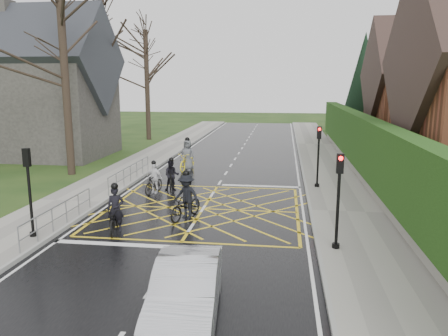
% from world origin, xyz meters
% --- Properties ---
extents(ground, '(120.00, 120.00, 0.00)m').
position_xyz_m(ground, '(0.00, 0.00, 0.00)').
color(ground, black).
rests_on(ground, ground).
extents(road, '(9.00, 80.00, 0.01)m').
position_xyz_m(road, '(0.00, 0.00, 0.01)').
color(road, black).
rests_on(road, ground).
extents(sidewalk_right, '(3.00, 80.00, 0.15)m').
position_xyz_m(sidewalk_right, '(6.00, 0.00, 0.07)').
color(sidewalk_right, gray).
rests_on(sidewalk_right, ground).
extents(sidewalk_left, '(3.00, 80.00, 0.15)m').
position_xyz_m(sidewalk_left, '(-6.00, 0.00, 0.07)').
color(sidewalk_left, gray).
rests_on(sidewalk_left, ground).
extents(stone_wall, '(0.50, 38.00, 0.70)m').
position_xyz_m(stone_wall, '(7.75, 6.00, 0.35)').
color(stone_wall, slate).
rests_on(stone_wall, ground).
extents(hedge, '(0.90, 38.00, 2.80)m').
position_xyz_m(hedge, '(7.75, 6.00, 2.10)').
color(hedge, '#193A0F').
rests_on(hedge, stone_wall).
extents(house_far, '(9.80, 8.80, 10.30)m').
position_xyz_m(house_far, '(14.75, 18.00, 4.36)').
color(house_far, brown).
rests_on(house_far, ground).
extents(conifer, '(4.60, 4.60, 10.00)m').
position_xyz_m(conifer, '(10.75, 26.00, 4.99)').
color(conifer, black).
rests_on(conifer, ground).
extents(church, '(8.80, 7.80, 11.00)m').
position_xyz_m(church, '(-13.54, 12.00, 4.93)').
color(church, '#2D2B28').
rests_on(church, ground).
extents(tree_near, '(9.24, 9.24, 11.44)m').
position_xyz_m(tree_near, '(-9.00, 6.00, 7.91)').
color(tree_near, black).
rests_on(tree_near, ground).
extents(tree_mid, '(10.08, 10.08, 12.48)m').
position_xyz_m(tree_mid, '(-10.00, 14.00, 8.63)').
color(tree_mid, black).
rests_on(tree_mid, ground).
extents(tree_far, '(8.40, 8.40, 10.40)m').
position_xyz_m(tree_far, '(-9.30, 22.00, 7.19)').
color(tree_far, black).
rests_on(tree_far, ground).
extents(railing_south, '(0.05, 5.04, 1.03)m').
position_xyz_m(railing_south, '(-4.65, -3.50, 0.78)').
color(railing_south, slate).
rests_on(railing_south, ground).
extents(railing_north, '(0.05, 6.04, 1.03)m').
position_xyz_m(railing_north, '(-4.65, 4.00, 0.79)').
color(railing_north, slate).
rests_on(railing_north, ground).
extents(traffic_light_ne, '(0.24, 0.31, 3.21)m').
position_xyz_m(traffic_light_ne, '(5.10, 4.20, 1.66)').
color(traffic_light_ne, black).
rests_on(traffic_light_ne, ground).
extents(traffic_light_se, '(0.24, 0.31, 3.21)m').
position_xyz_m(traffic_light_se, '(5.10, -4.20, 1.66)').
color(traffic_light_se, black).
rests_on(traffic_light_se, ground).
extents(traffic_light_sw, '(0.24, 0.31, 3.21)m').
position_xyz_m(traffic_light_sw, '(-5.10, -4.50, 1.66)').
color(traffic_light_sw, black).
rests_on(traffic_light_sw, ground).
extents(cyclist_rear, '(1.07, 1.97, 1.82)m').
position_xyz_m(cyclist_rear, '(-2.63, -3.27, 0.59)').
color(cyclist_rear, black).
rests_on(cyclist_rear, ground).
extents(cyclist_back, '(0.85, 1.75, 1.70)m').
position_xyz_m(cyclist_back, '(-2.14, 2.94, 0.64)').
color(cyclist_back, black).
rests_on(cyclist_back, ground).
extents(cyclist_mid, '(1.38, 2.15, 1.97)m').
position_xyz_m(cyclist_mid, '(-0.41, -1.39, 0.72)').
color(cyclist_mid, black).
rests_on(cyclist_mid, ground).
extents(cyclist_front, '(0.93, 1.68, 1.63)m').
position_xyz_m(cyclist_front, '(-2.87, 2.34, 0.60)').
color(cyclist_front, black).
rests_on(cyclist_front, ground).
extents(cyclist_lead, '(1.08, 2.21, 2.06)m').
position_xyz_m(cyclist_lead, '(-2.47, 8.07, 0.71)').
color(cyclist_lead, yellow).
rests_on(cyclist_lead, ground).
extents(car, '(1.82, 4.27, 1.37)m').
position_xyz_m(car, '(1.23, -8.71, 0.69)').
color(car, silver).
rests_on(car, ground).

